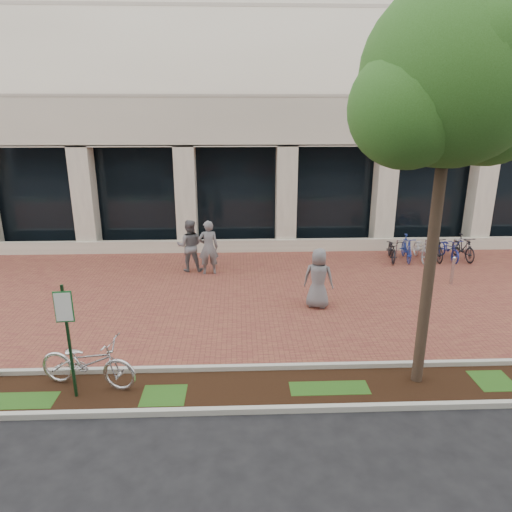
{
  "coord_description": "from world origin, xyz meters",
  "views": [
    {
      "loc": [
        0.08,
        -13.27,
        5.34
      ],
      "look_at": [
        0.57,
        -0.8,
        1.46
      ],
      "focal_mm": 32.0,
      "sensor_mm": 36.0,
      "label": 1
    }
  ],
  "objects_px": {
    "pedestrian_right": "(318,278)",
    "bollard": "(453,270)",
    "street_tree": "(453,87)",
    "bike_rack_cluster": "(427,248)",
    "parking_sign": "(67,328)",
    "pedestrian_mid": "(190,246)",
    "pedestrian_left": "(208,248)",
    "locked_bicycle": "(88,362)"
  },
  "relations": [
    {
      "from": "parking_sign",
      "to": "pedestrian_left",
      "type": "relative_size",
      "value": 1.24
    },
    {
      "from": "pedestrian_right",
      "to": "bike_rack_cluster",
      "type": "height_order",
      "value": "pedestrian_right"
    },
    {
      "from": "parking_sign",
      "to": "street_tree",
      "type": "relative_size",
      "value": 0.31
    },
    {
      "from": "street_tree",
      "to": "locked_bicycle",
      "type": "xyz_separation_m",
      "value": [
        -6.84,
        0.04,
        -5.24
      ]
    },
    {
      "from": "pedestrian_right",
      "to": "bollard",
      "type": "relative_size",
      "value": 1.84
    },
    {
      "from": "pedestrian_right",
      "to": "bollard",
      "type": "height_order",
      "value": "pedestrian_right"
    },
    {
      "from": "street_tree",
      "to": "bike_rack_cluster",
      "type": "relative_size",
      "value": 2.18
    },
    {
      "from": "street_tree",
      "to": "pedestrian_mid",
      "type": "distance_m",
      "value": 10.29
    },
    {
      "from": "street_tree",
      "to": "bike_rack_cluster",
      "type": "height_order",
      "value": "street_tree"
    },
    {
      "from": "parking_sign",
      "to": "pedestrian_left",
      "type": "height_order",
      "value": "parking_sign"
    },
    {
      "from": "parking_sign",
      "to": "pedestrian_mid",
      "type": "xyz_separation_m",
      "value": [
        1.51,
        7.57,
        -0.58
      ]
    },
    {
      "from": "parking_sign",
      "to": "locked_bicycle",
      "type": "relative_size",
      "value": 1.14
    },
    {
      "from": "parking_sign",
      "to": "locked_bicycle",
      "type": "bearing_deg",
      "value": 62.44
    },
    {
      "from": "locked_bicycle",
      "to": "parking_sign",
      "type": "bearing_deg",
      "value": 170.85
    },
    {
      "from": "parking_sign",
      "to": "bollard",
      "type": "xyz_separation_m",
      "value": [
        10.21,
        5.87,
        -1.02
      ]
    },
    {
      "from": "street_tree",
      "to": "locked_bicycle",
      "type": "bearing_deg",
      "value": 179.7
    },
    {
      "from": "locked_bicycle",
      "to": "bike_rack_cluster",
      "type": "bearing_deg",
      "value": -38.3
    },
    {
      "from": "street_tree",
      "to": "locked_bicycle",
      "type": "relative_size",
      "value": 3.65
    },
    {
      "from": "parking_sign",
      "to": "pedestrian_mid",
      "type": "relative_size",
      "value": 1.28
    },
    {
      "from": "bike_rack_cluster",
      "to": "pedestrian_right",
      "type": "bearing_deg",
      "value": -134.1
    },
    {
      "from": "pedestrian_right",
      "to": "bike_rack_cluster",
      "type": "relative_size",
      "value": 0.51
    },
    {
      "from": "parking_sign",
      "to": "street_tree",
      "type": "height_order",
      "value": "street_tree"
    },
    {
      "from": "pedestrian_left",
      "to": "bollard",
      "type": "relative_size",
      "value": 1.99
    },
    {
      "from": "parking_sign",
      "to": "pedestrian_right",
      "type": "distance_m",
      "value": 6.96
    },
    {
      "from": "bollard",
      "to": "bike_rack_cluster",
      "type": "bearing_deg",
      "value": 85.14
    },
    {
      "from": "pedestrian_left",
      "to": "bollard",
      "type": "distance_m",
      "value": 8.14
    },
    {
      "from": "pedestrian_left",
      "to": "bike_rack_cluster",
      "type": "relative_size",
      "value": 0.55
    },
    {
      "from": "bollard",
      "to": "locked_bicycle",
      "type": "bearing_deg",
      "value": -151.37
    },
    {
      "from": "street_tree",
      "to": "pedestrian_right",
      "type": "height_order",
      "value": "street_tree"
    },
    {
      "from": "pedestrian_right",
      "to": "bike_rack_cluster",
      "type": "bearing_deg",
      "value": -121.4
    },
    {
      "from": "parking_sign",
      "to": "bike_rack_cluster",
      "type": "height_order",
      "value": "parking_sign"
    },
    {
      "from": "pedestrian_left",
      "to": "pedestrian_right",
      "type": "relative_size",
      "value": 1.08
    },
    {
      "from": "street_tree",
      "to": "pedestrian_right",
      "type": "relative_size",
      "value": 4.32
    },
    {
      "from": "pedestrian_mid",
      "to": "bike_rack_cluster",
      "type": "bearing_deg",
      "value": -174.16
    },
    {
      "from": "locked_bicycle",
      "to": "pedestrian_left",
      "type": "relative_size",
      "value": 1.09
    },
    {
      "from": "street_tree",
      "to": "pedestrian_mid",
      "type": "height_order",
      "value": "street_tree"
    },
    {
      "from": "street_tree",
      "to": "pedestrian_right",
      "type": "xyz_separation_m",
      "value": [
        -1.49,
        3.86,
        -4.91
      ]
    },
    {
      "from": "pedestrian_left",
      "to": "parking_sign",
      "type": "bearing_deg",
      "value": 65.69
    },
    {
      "from": "bollard",
      "to": "pedestrian_right",
      "type": "bearing_deg",
      "value": -160.59
    },
    {
      "from": "street_tree",
      "to": "bike_rack_cluster",
      "type": "bearing_deg",
      "value": 67.13
    },
    {
      "from": "locked_bicycle",
      "to": "pedestrian_mid",
      "type": "xyz_separation_m",
      "value": [
        1.35,
        7.19,
        0.38
      ]
    },
    {
      "from": "pedestrian_left",
      "to": "pedestrian_right",
      "type": "distance_m",
      "value": 4.48
    }
  ]
}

